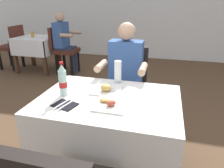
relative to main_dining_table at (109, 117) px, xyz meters
The scene contains 13 objects.
main_dining_table is the anchor object (origin of this frame).
chair_far_diner_seat 0.80m from the main_dining_table, 90.00° to the left, with size 0.44×0.50×0.97m.
seated_diner_far 0.71m from the main_dining_table, 90.90° to the left, with size 0.50×0.46×1.26m.
plate_near_camera 0.23m from the main_dining_table, 71.11° to the right, with size 0.23×0.23×0.05m.
plate_far_diner 0.24m from the main_dining_table, 115.05° to the left, with size 0.24×0.24×0.07m.
beer_glass_left 0.44m from the main_dining_table, 90.96° to the left, with size 0.07×0.07×0.21m.
cola_bottle_primary 0.48m from the main_dining_table, behind, with size 0.07×0.07×0.28m.
napkin_cutlery_set 0.39m from the main_dining_table, 143.98° to the right, with size 0.20×0.20×0.01m.
background_dining_table 3.41m from the main_dining_table, 132.87° to the left, with size 0.82×0.72×0.75m.
background_chair_left 3.86m from the main_dining_table, 139.61° to the left, with size 0.50×0.44×0.97m.
background_chair_right 3.03m from the main_dining_table, 124.26° to the left, with size 0.50×0.44×0.97m.
background_patron 3.00m from the main_dining_table, 123.49° to the left, with size 0.46×0.50×1.26m.
background_table_tumbler 3.41m from the main_dining_table, 133.82° to the left, with size 0.06×0.06×0.11m, color #C68928.
Camera 1 is at (0.46, -1.35, 1.46)m, focal length 33.22 mm.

